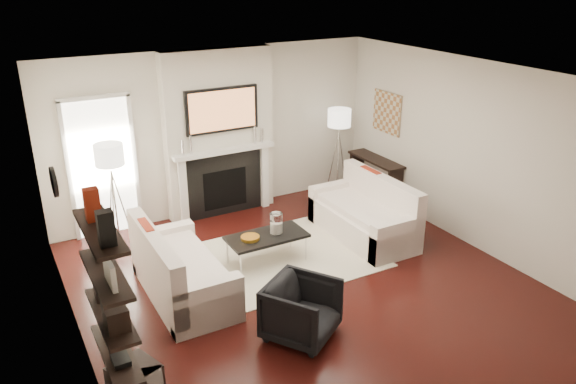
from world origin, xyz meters
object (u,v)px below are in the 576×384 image
loveseat_right_base (362,224)px  ottoman_near (136,384)px  armchair (302,308)px  lamp_left_shade (109,155)px  coffee_table (267,237)px  lamp_right_shade (339,118)px  loveseat_left_base (184,280)px

loveseat_right_base → ottoman_near: loveseat_right_base is taller
loveseat_right_base → armchair: 2.68m
lamp_left_shade → ottoman_near: bearing=-100.9°
loveseat_right_base → coffee_table: (-1.64, -0.02, 0.19)m
coffee_table → lamp_right_shade: size_ratio=2.75×
loveseat_right_base → armchair: bearing=-140.7°
loveseat_left_base → lamp_left_shade: (-0.41, 1.66, 1.24)m
lamp_left_shade → ottoman_near: 3.51m
loveseat_right_base → armchair: armchair is taller
coffee_table → lamp_right_shade: (2.20, 1.55, 1.05)m
loveseat_left_base → lamp_right_shade: lamp_right_shade is taller
armchair → lamp_left_shade: lamp_left_shade is taller
loveseat_left_base → coffee_table: (1.28, 0.24, 0.19)m
armchair → lamp_right_shade: 4.31m
lamp_left_shade → ottoman_near: (-0.62, -3.22, -1.25)m
lamp_left_shade → lamp_right_shade: same height
loveseat_left_base → coffee_table: same height
loveseat_right_base → ottoman_near: bearing=-155.4°
lamp_right_shade → lamp_left_shade: bearing=-178.1°
loveseat_left_base → lamp_right_shade: (3.49, 1.79, 1.24)m
lamp_left_shade → ottoman_near: size_ratio=1.00×
loveseat_left_base → ottoman_near: bearing=-123.4°
loveseat_right_base → loveseat_left_base: bearing=-175.1°
lamp_left_shade → lamp_right_shade: 3.90m
loveseat_left_base → ottoman_near: (-1.03, -1.56, -0.01)m
lamp_left_shade → coffee_table: bearing=-40.0°
loveseat_left_base → loveseat_right_base: bearing=4.9°
armchair → lamp_left_shade: 3.52m
loveseat_right_base → lamp_left_shade: (-3.34, 1.41, 1.24)m
coffee_table → ottoman_near: bearing=-142.2°
coffee_table → armchair: (-0.43, -1.68, -0.03)m
coffee_table → ottoman_near: (-2.32, -1.80, -0.20)m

